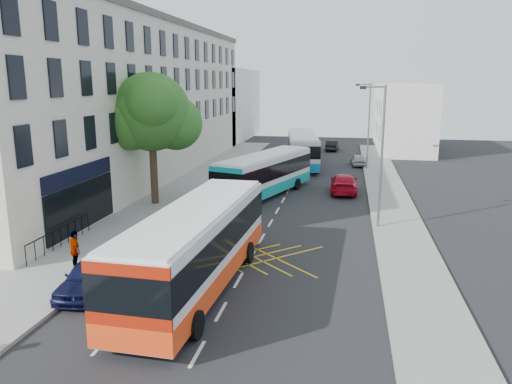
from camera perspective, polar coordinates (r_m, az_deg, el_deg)
The scene contains 21 objects.
ground at distance 19.05m, azimuth -4.03°, elevation -13.48°, with size 120.00×120.00×0.00m, color black.
pavement_left at distance 35.07m, azimuth -11.43°, elevation -1.34°, with size 5.00×70.00×0.15m, color gray.
pavement_right at distance 32.77m, azimuth 15.57°, elevation -2.54°, with size 3.00×70.00×0.15m, color gray.
terrace_main at distance 44.99m, azimuth -13.90°, elevation 10.18°, with size 8.30×45.00×13.50m.
terrace_far at distance 73.95m, azimuth -4.04°, elevation 9.94°, with size 8.00×20.00×10.00m, color silver.
building_right at distance 65.04m, azimuth 16.42°, elevation 8.23°, with size 6.00×18.00×8.00m, color silver.
street_tree at distance 34.11m, azimuth -11.92°, elevation 8.84°, with size 6.30×5.70×8.80m.
lamp_near at distance 28.86m, azimuth 14.01°, elevation 4.75°, with size 1.45×0.15×8.00m.
lamp_far at distance 48.73m, azimuth 12.66°, elevation 7.87°, with size 1.45×0.15×8.00m.
railings at distance 27.09m, azimuth -21.47°, elevation -4.70°, with size 0.08×5.60×1.14m, color black, non-canonical shape.
bus_near at distance 20.54m, azimuth -6.82°, elevation -6.16°, with size 3.41×12.19×3.40m.
bus_mid at distance 36.91m, azimuth 1.02°, elevation 2.07°, with size 5.93×11.26×3.10m.
bus_far at distance 50.13m, azimuth 5.33°, elevation 4.91°, with size 4.24×11.86×3.26m.
motorbike at distance 17.07m, azimuth -12.47°, elevation -13.93°, with size 0.82×1.90×1.75m.
parked_car_blue at distance 21.40m, azimuth -18.41°, elevation -9.10°, with size 1.63×4.06×1.38m, color black.
parked_car_silver at distance 22.91m, azimuth -14.24°, elevation -7.47°, with size 1.39×3.98×1.31m, color #96979D.
red_hatchback at distance 38.68m, azimuth 10.01°, elevation 1.00°, with size 2.02×4.98×1.44m, color #AA0719.
distant_car_grey at distance 62.39m, azimuth 5.57°, elevation 5.44°, with size 2.22×4.82×1.34m, color #393C40.
distant_car_silver at distance 51.31m, azimuth 11.58°, elevation 3.61°, with size 1.38×3.44×1.17m, color #A0A3A7.
distant_car_dark at distance 62.04m, azimuth 8.73°, elevation 5.29°, with size 1.36×3.90×1.28m, color black.
pedestrian_far at distance 23.53m, azimuth -19.95°, elevation -6.32°, with size 1.05×0.44×1.79m, color gray.
Camera 1 is at (4.37, -16.55, 8.36)m, focal length 35.00 mm.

